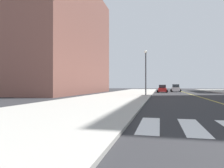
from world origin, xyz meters
TOP-DOWN VIEW (x-y plane):
  - sidewalk_kerb_west at (-12.20, 20.00)m, footprint 10.00×120.00m
  - lane_divider_paint at (0.00, 40.00)m, footprint 0.16×80.00m
  - low_rise_brick_west at (-28.15, 36.32)m, footprint 16.00×32.00m
  - car_white_nearest at (-1.76, 51.91)m, footprint 2.86×4.50m
  - car_red_second at (-5.25, 45.43)m, footprint 2.68×4.22m
  - street_lamp at (-8.11, 28.89)m, footprint 0.44×0.44m

SIDE VIEW (x-z plane):
  - lane_divider_paint at x=0.00m, z-range 0.00..0.01m
  - sidewalk_kerb_west at x=-12.20m, z-range 0.00..0.15m
  - car_red_second at x=-5.25m, z-range -0.06..1.80m
  - car_white_nearest at x=-1.76m, z-range -0.06..1.92m
  - street_lamp at x=-8.11m, z-range 0.82..8.17m
  - low_rise_brick_west at x=-28.15m, z-range 0.00..23.63m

